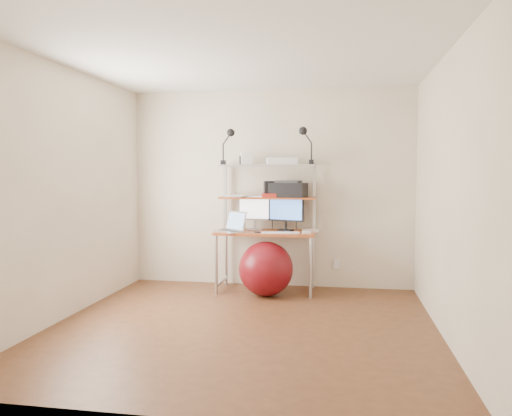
{
  "coord_description": "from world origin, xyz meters",
  "views": [
    {
      "loc": [
        0.9,
        -4.53,
        1.45
      ],
      "look_at": [
        -0.07,
        1.15,
        1.04
      ],
      "focal_mm": 35.0,
      "sensor_mm": 36.0,
      "label": 1
    }
  ],
  "objects": [
    {
      "name": "room",
      "position": [
        0.0,
        0.0,
        1.25
      ],
      "size": [
        3.6,
        3.6,
        3.6
      ],
      "color": "brown",
      "rests_on": "ground"
    },
    {
      "name": "computer_desk",
      "position": [
        0.0,
        1.5,
        0.96
      ],
      "size": [
        1.2,
        0.6,
        1.57
      ],
      "color": "#A84820",
      "rests_on": "ground"
    },
    {
      "name": "wall_outlet",
      "position": [
        0.85,
        1.79,
        0.3
      ],
      "size": [
        0.08,
        0.01,
        0.12
      ],
      "primitive_type": "cube",
      "color": "white",
      "rests_on": "room"
    },
    {
      "name": "monitor_silver",
      "position": [
        -0.16,
        1.59,
        0.99
      ],
      "size": [
        0.42,
        0.17,
        0.47
      ],
      "rotation": [
        0.0,
        0.0,
        0.12
      ],
      "color": "#B9B9BE",
      "rests_on": "desktop"
    },
    {
      "name": "monitor_black",
      "position": [
        0.23,
        1.55,
        0.98
      ],
      "size": [
        0.46,
        0.19,
        0.47
      ],
      "rotation": [
        0.0,
        0.0,
        -0.3
      ],
      "color": "black",
      "rests_on": "desktop"
    },
    {
      "name": "laptop",
      "position": [
        -0.39,
        1.33,
        0.79
      ],
      "size": [
        0.45,
        0.45,
        0.31
      ],
      "rotation": [
        0.0,
        0.0,
        -0.73
      ],
      "color": "silver",
      "rests_on": "desktop"
    },
    {
      "name": "keyboard",
      "position": [
        0.2,
        1.27,
        0.75
      ],
      "size": [
        0.46,
        0.21,
        0.01
      ],
      "primitive_type": "cube",
      "rotation": [
        0.0,
        0.0,
        0.21
      ],
      "color": "white",
      "rests_on": "desktop"
    },
    {
      "name": "mouse",
      "position": [
        0.5,
        1.3,
        0.75
      ],
      "size": [
        0.11,
        0.08,
        0.03
      ],
      "primitive_type": "cube",
      "rotation": [
        0.0,
        0.0,
        0.26
      ],
      "color": "white",
      "rests_on": "desktop"
    },
    {
      "name": "mac_mini",
      "position": [
        0.54,
        1.51,
        0.76
      ],
      "size": [
        0.2,
        0.2,
        0.04
      ],
      "primitive_type": "cube",
      "rotation": [
        0.0,
        0.0,
        0.02
      ],
      "color": "silver",
      "rests_on": "desktop"
    },
    {
      "name": "phone",
      "position": [
        -0.08,
        1.29,
        0.74
      ],
      "size": [
        0.09,
        0.13,
        0.01
      ],
      "primitive_type": "cube",
      "rotation": [
        0.0,
        0.0,
        0.29
      ],
      "color": "black",
      "rests_on": "desktop"
    },
    {
      "name": "printer",
      "position": [
        0.26,
        1.58,
        1.25
      ],
      "size": [
        0.47,
        0.36,
        0.21
      ],
      "rotation": [
        0.0,
        0.0,
        -0.18
      ],
      "color": "black",
      "rests_on": "mid_shelf"
    },
    {
      "name": "nas_cube",
      "position": [
        0.02,
        1.57,
        1.25
      ],
      "size": [
        0.17,
        0.17,
        0.2
      ],
      "primitive_type": "cube",
      "rotation": [
        0.0,
        0.0,
        0.26
      ],
      "color": "black",
      "rests_on": "mid_shelf"
    },
    {
      "name": "red_box",
      "position": [
        0.03,
        1.49,
        1.17
      ],
      "size": [
        0.19,
        0.15,
        0.05
      ],
      "primitive_type": "cube",
      "rotation": [
        0.0,
        0.0,
        0.23
      ],
      "color": "red",
      "rests_on": "mid_shelf"
    },
    {
      "name": "scanner",
      "position": [
        0.18,
        1.55,
        1.6
      ],
      "size": [
        0.41,
        0.32,
        0.1
      ],
      "rotation": [
        0.0,
        0.0,
        0.23
      ],
      "color": "white",
      "rests_on": "top_shelf"
    },
    {
      "name": "box_white",
      "position": [
        -0.26,
        1.54,
        1.62
      ],
      "size": [
        0.15,
        0.14,
        0.15
      ],
      "primitive_type": "cube",
      "rotation": [
        0.0,
        0.0,
        0.34
      ],
      "color": "white",
      "rests_on": "top_shelf"
    },
    {
      "name": "box_grey",
      "position": [
        -0.3,
        1.57,
        1.61
      ],
      "size": [
        0.12,
        0.12,
        0.11
      ],
      "primitive_type": "cube",
      "rotation": [
        0.0,
        0.0,
        0.09
      ],
      "color": "#313133",
      "rests_on": "top_shelf"
    },
    {
      "name": "clip_lamp_left",
      "position": [
        -0.46,
        1.47,
        1.87
      ],
      "size": [
        0.17,
        0.1,
        0.44
      ],
      "color": "black",
      "rests_on": "top_shelf"
    },
    {
      "name": "clip_lamp_right",
      "position": [
        0.46,
        1.5,
        1.88
      ],
      "size": [
        0.18,
        0.1,
        0.45
      ],
      "color": "black",
      "rests_on": "top_shelf"
    },
    {
      "name": "exercise_ball",
      "position": [
        0.03,
        1.21,
        0.32
      ],
      "size": [
        0.64,
        0.64,
        0.64
      ],
      "primitive_type": "sphere",
      "color": "maroon",
      "rests_on": "floor"
    },
    {
      "name": "paper_stack",
      "position": [
        -0.38,
        1.57,
        1.16
      ],
      "size": [
        0.41,
        0.4,
        0.02
      ],
      "color": "white",
      "rests_on": "mid_shelf"
    }
  ]
}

